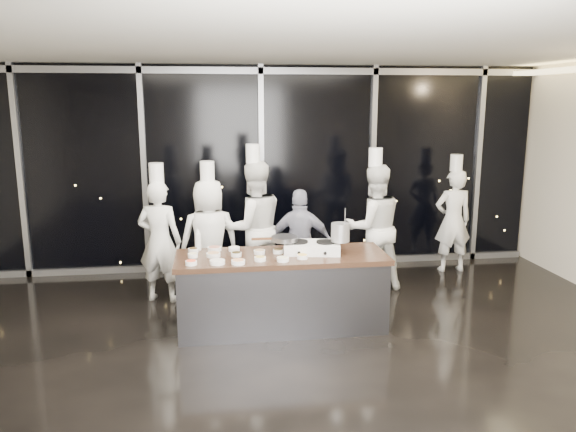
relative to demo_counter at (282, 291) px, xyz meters
name	(u,v)px	position (x,y,z in m)	size (l,w,h in m)	color
ground	(293,361)	(0.00, -0.90, -0.45)	(9.00, 9.00, 0.00)	black
room_shell	(311,145)	(0.18, -0.90, 1.79)	(9.02, 7.02, 3.21)	beige
window_wall	(261,169)	(0.00, 2.53, 1.14)	(8.90, 0.11, 3.20)	black
demo_counter	(282,291)	(0.00, 0.00, 0.00)	(2.46, 0.86, 0.90)	#3C3C41
stove	(312,247)	(0.37, 0.05, 0.51)	(0.71, 0.51, 0.14)	white
frying_pan	(284,239)	(0.04, 0.10, 0.61)	(0.57, 0.37, 0.05)	slate
stock_pot	(340,232)	(0.69, -0.01, 0.70)	(0.22, 0.22, 0.22)	#B7B7B9
prep_bowls	(236,255)	(-0.54, -0.04, 0.47)	(1.37, 0.75, 0.05)	white
squeeze_bottle	(198,240)	(-0.97, 0.34, 0.58)	(0.07, 0.07, 0.27)	silver
chef_far_left	(160,240)	(-1.49, 1.15, 0.39)	(0.68, 0.55, 1.87)	white
chef_left	(209,238)	(-0.84, 1.16, 0.38)	(0.90, 0.68, 1.88)	white
chef_center	(254,227)	(-0.22, 1.31, 0.48)	(1.05, 0.91, 2.09)	white
guest	(301,243)	(0.40, 1.07, 0.29)	(0.93, 0.52, 1.49)	#15183A
chef_right	(373,227)	(1.47, 1.24, 0.45)	(0.93, 0.76, 2.02)	white
chef_side	(453,219)	(2.95, 1.89, 0.38)	(0.59, 0.39, 1.85)	white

